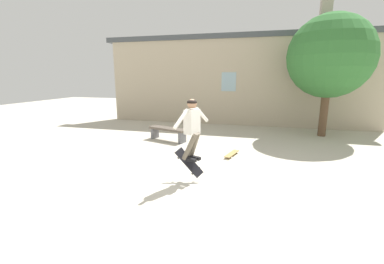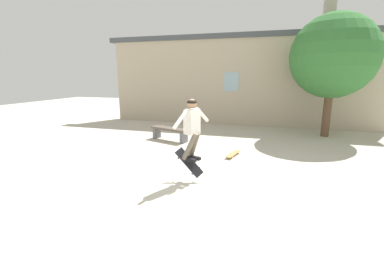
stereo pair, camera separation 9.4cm
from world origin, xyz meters
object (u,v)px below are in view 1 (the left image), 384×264
(tree_right, at_px, (330,57))
(skater, at_px, (192,124))
(park_bench, at_px, (168,131))
(skateboard_resting, at_px, (232,154))
(skateboard_flipping, at_px, (189,162))

(tree_right, xyz_separation_m, skater, (-3.89, -5.86, -1.78))
(park_bench, height_order, skateboard_resting, park_bench)
(park_bench, bearing_deg, skateboard_flipping, -43.48)
(park_bench, relative_size, skater, 1.16)
(skateboard_flipping, bearing_deg, tree_right, 66.83)
(park_bench, xyz_separation_m, skateboard_flipping, (1.80, -3.43, 0.08))
(tree_right, relative_size, skateboard_resting, 5.41)
(park_bench, distance_m, skater, 4.08)
(skateboard_flipping, xyz_separation_m, skateboard_resting, (0.75, 2.13, -0.36))
(skater, bearing_deg, skateboard_resting, 94.95)
(tree_right, xyz_separation_m, skateboard_flipping, (-3.98, -5.82, -2.69))
(skateboard_resting, bearing_deg, park_bench, 77.10)
(tree_right, height_order, park_bench, tree_right)
(skater, bearing_deg, park_bench, 140.43)
(skater, bearing_deg, tree_right, 78.41)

